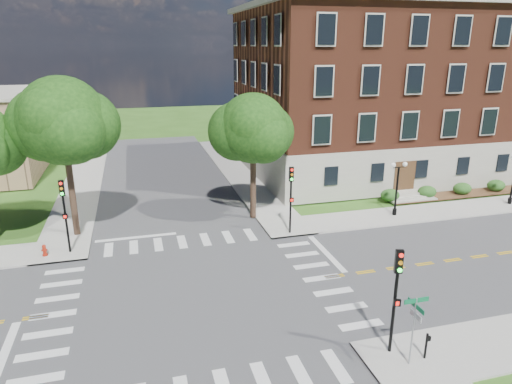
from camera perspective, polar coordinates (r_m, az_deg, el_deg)
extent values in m
plane|color=#2E5718|center=(25.28, -7.36, -12.69)|extent=(160.00, 160.00, 0.00)
cube|color=#3D3D3F|center=(25.28, -7.36, -12.68)|extent=(90.00, 12.00, 0.01)
cube|color=#3D3D3F|center=(25.28, -7.36, -12.67)|extent=(12.00, 90.00, 0.01)
cube|color=#9E9B93|center=(41.01, 24.52, -1.89)|extent=(34.00, 3.50, 0.12)
cube|color=#9E9B93|center=(47.57, -2.05, 2.34)|extent=(3.50, 34.00, 0.12)
cube|color=#9E9B93|center=(46.72, -20.89, 0.85)|extent=(3.50, 34.00, 0.12)
cube|color=silver|center=(30.02, 8.79, -7.57)|extent=(0.40, 5.50, 0.00)
cube|color=#A09B8D|center=(52.20, 15.91, 5.50)|extent=(30.00, 20.00, 4.20)
cube|color=#622C1C|center=(51.18, 16.69, 14.27)|extent=(29.55, 19.70, 11.80)
cube|color=#A09B8D|center=(51.24, 17.34, 21.13)|extent=(30.60, 20.60, 0.50)
cube|color=#472D19|center=(41.96, 18.08, 1.81)|extent=(2.00, 0.10, 2.80)
cylinder|color=black|center=(33.79, -21.91, -0.92)|extent=(0.44, 0.44, 5.07)
sphere|color=#13370F|center=(32.58, -23.02, 8.19)|extent=(5.81, 5.81, 5.81)
cylinder|color=black|center=(34.68, -0.37, 0.24)|extent=(0.44, 0.44, 4.33)
sphere|color=#13370F|center=(33.55, -0.38, 7.98)|extent=(5.15, 5.15, 5.15)
cylinder|color=black|center=(20.75, 16.80, -14.26)|extent=(0.14, 0.14, 3.80)
cube|color=black|center=(19.61, 17.43, -8.29)|extent=(0.37, 0.31, 1.00)
cylinder|color=red|center=(19.38, 17.72, -7.57)|extent=(0.19, 0.11, 0.18)
cylinder|color=orange|center=(19.51, 17.63, -8.44)|extent=(0.19, 0.11, 0.18)
cylinder|color=#19E533|center=(19.66, 17.54, -9.31)|extent=(0.19, 0.11, 0.18)
cube|color=black|center=(20.32, 17.22, -13.07)|extent=(0.32, 0.21, 0.30)
cylinder|color=black|center=(31.91, 4.34, -1.91)|extent=(0.14, 0.14, 3.80)
cube|color=black|center=(31.18, 4.44, 2.24)|extent=(0.35, 0.27, 1.00)
cylinder|color=red|center=(30.98, 4.53, 2.77)|extent=(0.19, 0.08, 0.18)
cylinder|color=orange|center=(31.06, 4.52, 2.18)|extent=(0.19, 0.08, 0.18)
cylinder|color=#19E533|center=(31.15, 4.50, 1.60)|extent=(0.19, 0.08, 0.18)
cube|color=black|center=(31.55, 4.47, -0.99)|extent=(0.32, 0.17, 0.30)
cylinder|color=black|center=(31.24, -22.60, -3.74)|extent=(0.14, 0.14, 3.80)
cube|color=black|center=(30.50, -23.13, 0.46)|extent=(0.36, 0.29, 1.00)
cylinder|color=red|center=(30.29, -23.24, 0.99)|extent=(0.19, 0.09, 0.18)
cylinder|color=orange|center=(30.38, -23.16, 0.39)|extent=(0.19, 0.09, 0.18)
cylinder|color=#19E533|center=(30.47, -23.09, -0.20)|extent=(0.19, 0.09, 0.18)
cube|color=black|center=(30.87, -22.77, -2.82)|extent=(0.32, 0.19, 0.30)
cylinder|color=black|center=(37.33, 16.92, -2.37)|extent=(0.32, 0.32, 0.50)
cylinder|color=black|center=(36.81, 17.15, 0.04)|extent=(0.16, 0.16, 3.80)
cube|color=black|center=(36.29, 17.43, 2.97)|extent=(1.00, 0.06, 0.06)
sphere|color=white|center=(35.98, 16.79, 3.24)|extent=(0.36, 0.36, 0.36)
sphere|color=white|center=(36.51, 18.13, 3.31)|extent=(0.36, 0.36, 0.36)
cylinder|color=black|center=(43.76, 29.14, -0.96)|extent=(0.32, 0.32, 0.50)
cylinder|color=gray|center=(20.45, 19.00, -16.18)|extent=(0.07, 0.07, 3.10)
cube|color=#0C653B|center=(19.70, 19.43, -12.67)|extent=(1.10, 0.03, 0.20)
cube|color=#0C653B|center=(19.82, 19.35, -13.29)|extent=(0.03, 1.10, 0.20)
cube|color=silver|center=(20.08, 19.34, -14.37)|extent=(0.03, 0.75, 0.25)
cylinder|color=black|center=(21.50, 20.48, -17.58)|extent=(0.10, 0.10, 1.20)
cube|color=black|center=(21.17, 20.81, -16.75)|extent=(0.14, 0.08, 0.22)
cylinder|color=maroon|center=(31.99, -24.85, -7.14)|extent=(0.32, 0.32, 0.10)
cylinder|color=maroon|center=(31.89, -24.91, -6.73)|extent=(0.22, 0.22, 0.60)
sphere|color=maroon|center=(31.76, -24.99, -6.19)|extent=(0.24, 0.24, 0.24)
cylinder|color=maroon|center=(31.86, -24.93, -6.60)|extent=(0.35, 0.12, 0.12)
cylinder|color=maroon|center=(31.86, -24.93, -6.60)|extent=(0.12, 0.35, 0.12)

